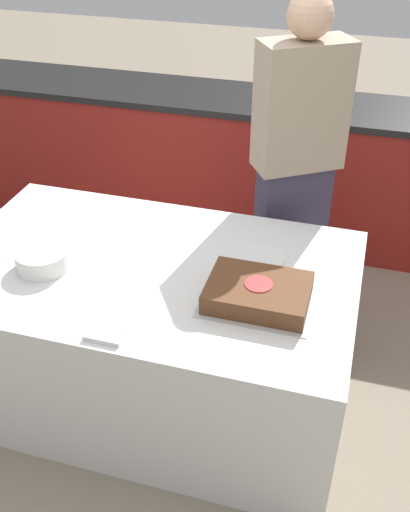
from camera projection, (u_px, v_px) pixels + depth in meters
The scene contains 8 objects.
ground_plane at pixel (157, 387), 2.95m from camera, with size 14.00×14.00×0.00m, color gray.
back_counter at pixel (237, 164), 3.96m from camera, with size 4.40×0.58×0.92m.
dining_table at pixel (154, 331), 2.75m from camera, with size 1.75×1.07×0.73m.
cake at pixel (258, 293), 2.32m from camera, with size 0.43×0.33×0.09m.
plate_stack at pixel (43, 259), 2.51m from camera, with size 0.23×0.23×0.09m.
side_plate_near_cake at pixel (264, 257), 2.59m from camera, with size 0.19×0.19×0.00m.
utensil_pile at pixel (105, 333), 2.18m from camera, with size 0.14×0.10×0.02m.
person_cutting_cake at pixel (296, 171), 2.93m from camera, with size 0.45×0.39×1.72m.
Camera 1 is at (0.80, -1.92, 2.21)m, focal length 42.00 mm.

